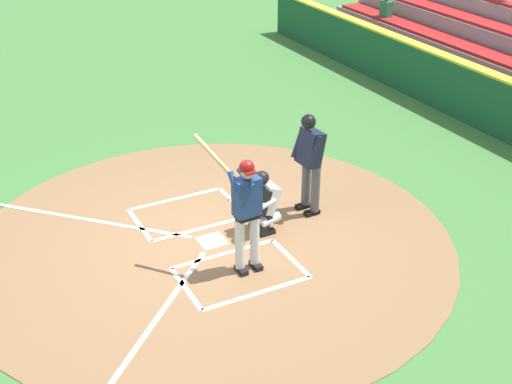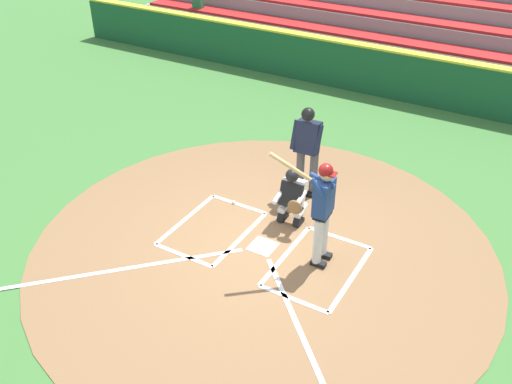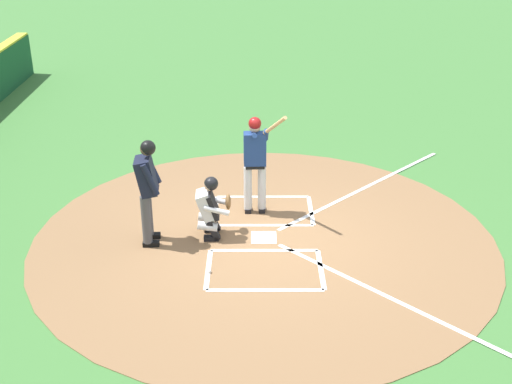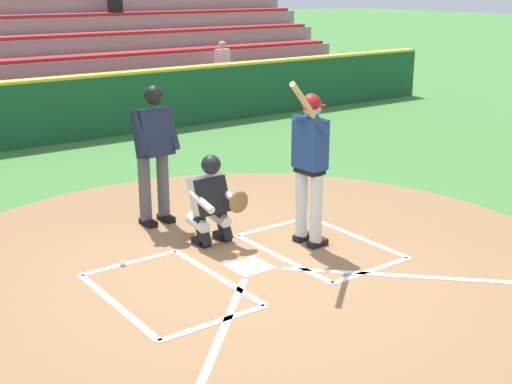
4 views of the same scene
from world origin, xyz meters
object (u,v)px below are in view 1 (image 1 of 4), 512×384
batter (246,207)px  baseball (230,199)px  catcher (263,200)px  plate_umpire (310,157)px

batter → baseball: (2.15, -0.74, -1.06)m
catcher → baseball: 1.36m
batter → plate_umpire: (1.13, -1.79, -0.02)m
batter → baseball: size_ratio=28.76×
catcher → baseball: size_ratio=15.27×
batter → baseball: batter is taller
plate_umpire → baseball: (1.01, 1.06, -1.04)m
catcher → baseball: catcher is taller
batter → plate_umpire: bearing=-57.8°
plate_umpire → baseball: 1.80m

